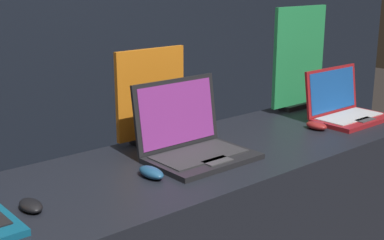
{
  "coord_description": "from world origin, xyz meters",
  "views": [
    {
      "loc": [
        -1.23,
        -1.13,
        1.56
      ],
      "look_at": [
        0.01,
        0.33,
        1.03
      ],
      "focal_mm": 50.0,
      "sensor_mm": 36.0,
      "label": 1
    }
  ],
  "objects_px": {
    "promo_stand_back": "(299,60)",
    "mouse_back": "(316,126)",
    "promo_stand_middle": "(151,98)",
    "laptop_back": "(344,108)",
    "mouse_middle": "(151,172)",
    "mouse_front": "(31,205)",
    "laptop_middle": "(192,140)"
  },
  "relations": [
    {
      "from": "laptop_middle",
      "to": "mouse_back",
      "type": "bearing_deg",
      "value": -6.67
    },
    {
      "from": "mouse_front",
      "to": "mouse_back",
      "type": "bearing_deg",
      "value": -0.91
    },
    {
      "from": "mouse_middle",
      "to": "promo_stand_back",
      "type": "height_order",
      "value": "promo_stand_back"
    },
    {
      "from": "laptop_middle",
      "to": "promo_stand_middle",
      "type": "xyz_separation_m",
      "value": [
        0.0,
        0.26,
        0.12
      ]
    },
    {
      "from": "mouse_front",
      "to": "mouse_back",
      "type": "height_order",
      "value": "mouse_back"
    },
    {
      "from": "promo_stand_middle",
      "to": "promo_stand_back",
      "type": "bearing_deg",
      "value": -1.94
    },
    {
      "from": "laptop_middle",
      "to": "laptop_back",
      "type": "relative_size",
      "value": 1.03
    },
    {
      "from": "laptop_middle",
      "to": "promo_stand_middle",
      "type": "bearing_deg",
      "value": 90.0
    },
    {
      "from": "mouse_back",
      "to": "promo_stand_back",
      "type": "xyz_separation_m",
      "value": [
        0.24,
        0.31,
        0.23
      ]
    },
    {
      "from": "laptop_back",
      "to": "mouse_back",
      "type": "bearing_deg",
      "value": -174.72
    },
    {
      "from": "laptop_middle",
      "to": "mouse_middle",
      "type": "height_order",
      "value": "laptop_middle"
    },
    {
      "from": "laptop_middle",
      "to": "promo_stand_middle",
      "type": "height_order",
      "value": "promo_stand_middle"
    },
    {
      "from": "mouse_front",
      "to": "promo_stand_middle",
      "type": "relative_size",
      "value": 0.27
    },
    {
      "from": "promo_stand_middle",
      "to": "laptop_back",
      "type": "xyz_separation_m",
      "value": [
        0.91,
        -0.32,
        -0.13
      ]
    },
    {
      "from": "mouse_middle",
      "to": "laptop_back",
      "type": "distance_m",
      "value": 1.15
    },
    {
      "from": "laptop_middle",
      "to": "promo_stand_back",
      "type": "xyz_separation_m",
      "value": [
        0.91,
        0.23,
        0.18
      ]
    },
    {
      "from": "mouse_front",
      "to": "mouse_middle",
      "type": "distance_m",
      "value": 0.43
    },
    {
      "from": "laptop_middle",
      "to": "promo_stand_back",
      "type": "bearing_deg",
      "value": 14.29
    },
    {
      "from": "promo_stand_middle",
      "to": "promo_stand_back",
      "type": "height_order",
      "value": "promo_stand_back"
    },
    {
      "from": "mouse_back",
      "to": "laptop_back",
      "type": "bearing_deg",
      "value": 5.28
    },
    {
      "from": "promo_stand_middle",
      "to": "promo_stand_back",
      "type": "xyz_separation_m",
      "value": [
        0.91,
        -0.03,
        0.07
      ]
    },
    {
      "from": "promo_stand_middle",
      "to": "mouse_back",
      "type": "distance_m",
      "value": 0.76
    },
    {
      "from": "promo_stand_back",
      "to": "mouse_back",
      "type": "bearing_deg",
      "value": -127.96
    },
    {
      "from": "laptop_middle",
      "to": "mouse_back",
      "type": "distance_m",
      "value": 0.67
    },
    {
      "from": "laptop_middle",
      "to": "mouse_back",
      "type": "relative_size",
      "value": 3.73
    },
    {
      "from": "mouse_front",
      "to": "laptop_back",
      "type": "height_order",
      "value": "laptop_back"
    },
    {
      "from": "laptop_middle",
      "to": "laptop_back",
      "type": "bearing_deg",
      "value": -3.51
    },
    {
      "from": "laptop_middle",
      "to": "promo_stand_middle",
      "type": "distance_m",
      "value": 0.29
    },
    {
      "from": "mouse_front",
      "to": "promo_stand_middle",
      "type": "height_order",
      "value": "promo_stand_middle"
    },
    {
      "from": "promo_stand_middle",
      "to": "promo_stand_back",
      "type": "distance_m",
      "value": 0.91
    },
    {
      "from": "mouse_middle",
      "to": "mouse_front",
      "type": "bearing_deg",
      "value": 177.74
    },
    {
      "from": "mouse_front",
      "to": "mouse_middle",
      "type": "xyz_separation_m",
      "value": [
        0.43,
        -0.02,
        0.0
      ]
    }
  ]
}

